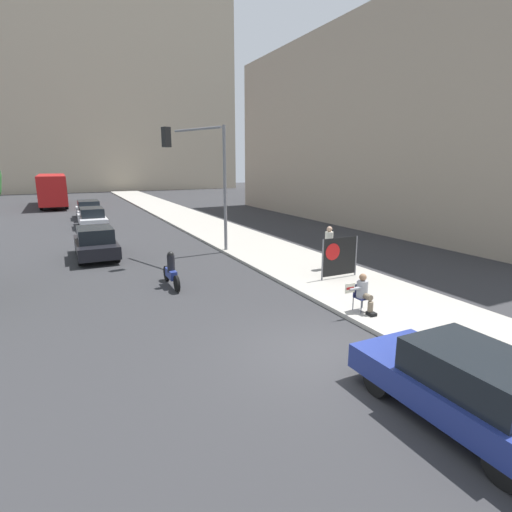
{
  "coord_description": "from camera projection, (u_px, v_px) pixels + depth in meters",
  "views": [
    {
      "loc": [
        -5.3,
        -7.26,
        4.51
      ],
      "look_at": [
        0.33,
        4.25,
        1.52
      ],
      "focal_mm": 28.0,
      "sensor_mm": 36.0,
      "label": 1
    }
  ],
  "objects": [
    {
      "name": "ground_plane",
      "position": [
        321.0,
        354.0,
        9.65
      ],
      "size": [
        160.0,
        160.0,
        0.0
      ],
      "primitive_type": "plane",
      "color": "#303033"
    },
    {
      "name": "car_on_road_nearest",
      "position": [
        96.0,
        243.0,
        19.29
      ],
      "size": [
        1.81,
        4.32,
        1.51
      ],
      "color": "black",
      "rests_on": "ground_plane"
    },
    {
      "name": "pedestrian_behind",
      "position": [
        329.0,
        247.0,
        16.78
      ],
      "size": [
        0.34,
        0.34,
        1.81
      ],
      "rotation": [
        0.0,
        0.0,
        4.09
      ],
      "color": "#424247",
      "rests_on": "sidewalk_curb"
    },
    {
      "name": "building_backdrop_right",
      "position": [
        391.0,
        128.0,
        30.47
      ],
      "size": [
        10.0,
        32.0,
        14.19
      ],
      "color": "gray",
      "rests_on": "ground_plane"
    },
    {
      "name": "city_bus_on_road",
      "position": [
        53.0,
        188.0,
        42.14
      ],
      "size": [
        2.57,
        11.39,
        3.29
      ],
      "color": "red",
      "rests_on": "ground_plane"
    },
    {
      "name": "car_on_road_distant",
      "position": [
        89.0,
        209.0,
        33.09
      ],
      "size": [
        1.83,
        4.71,
        1.5
      ],
      "color": "silver",
      "rests_on": "ground_plane"
    },
    {
      "name": "building_backdrop_far",
      "position": [
        68.0,
        61.0,
        62.87
      ],
      "size": [
        52.0,
        12.0,
        40.48
      ],
      "color": "tan",
      "rests_on": "ground_plane"
    },
    {
      "name": "parked_car_curbside",
      "position": [
        468.0,
        387.0,
        6.97
      ],
      "size": [
        1.8,
        4.16,
        1.4
      ],
      "color": "navy",
      "rests_on": "ground_plane"
    },
    {
      "name": "protest_banner",
      "position": [
        339.0,
        257.0,
        15.45
      ],
      "size": [
        1.66,
        0.06,
        1.59
      ],
      "color": "slate",
      "rests_on": "sidewalk_curb"
    },
    {
      "name": "seated_protester",
      "position": [
        363.0,
        292.0,
        11.94
      ],
      "size": [
        0.91,
        0.77,
        1.16
      ],
      "rotation": [
        0.0,
        0.0,
        -0.3
      ],
      "color": "#474C56",
      "rests_on": "sidewalk_curb"
    },
    {
      "name": "motorcycle_on_road",
      "position": [
        171.0,
        272.0,
        14.84
      ],
      "size": [
        0.28,
        2.13,
        1.34
      ],
      "color": "navy",
      "rests_on": "ground_plane"
    },
    {
      "name": "car_on_road_midblock",
      "position": [
        92.0,
        217.0,
        28.49
      ],
      "size": [
        1.75,
        4.67,
        1.42
      ],
      "color": "silver",
      "rests_on": "ground_plane"
    },
    {
      "name": "sidewalk_curb",
      "position": [
        233.0,
        237.0,
        24.48
      ],
      "size": [
        4.16,
        90.0,
        0.13
      ],
      "primitive_type": "cube",
      "color": "#A8A399",
      "rests_on": "ground_plane"
    },
    {
      "name": "traffic_light_pole",
      "position": [
        206.0,
        167.0,
        18.89
      ],
      "size": [
        3.4,
        3.16,
        6.18
      ],
      "color": "slate",
      "rests_on": "sidewalk_curb"
    }
  ]
}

